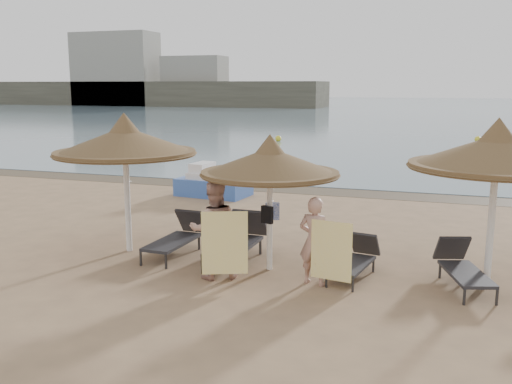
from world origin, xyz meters
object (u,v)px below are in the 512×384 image
at_px(lounger_near_right, 356,259).
at_px(person_left, 214,222).
at_px(palapa_right, 497,153).
at_px(lounger_near_left, 239,239).
at_px(palapa_left, 125,142).
at_px(lounger_far_left, 178,236).
at_px(person_right, 315,234).
at_px(pedal_boat, 213,184).
at_px(lounger_far_right, 462,266).
at_px(palapa_center, 270,162).

height_order(lounger_near_right, person_left, person_left).
xyz_separation_m(palapa_right, lounger_near_left, (-4.75, 0.01, -1.96)).
bearing_deg(person_left, lounger_near_right, 173.60).
relative_size(palapa_left, lounger_far_left, 1.56).
distance_m(lounger_near_right, person_right, 1.13).
xyz_separation_m(person_right, pedal_boat, (-4.95, 7.13, -0.54)).
xyz_separation_m(palapa_right, lounger_near_right, (-2.31, -0.27, -2.05)).
bearing_deg(lounger_far_right, lounger_far_left, 160.61).
bearing_deg(palapa_center, lounger_far_right, 3.76).
height_order(lounger_near_left, person_right, person_right).
relative_size(palapa_left, lounger_near_left, 1.43).
bearing_deg(lounger_near_left, lounger_far_left, -176.88).
relative_size(lounger_far_left, lounger_far_right, 1.04).
xyz_separation_m(lounger_near_left, person_left, (-0.03, -1.24, 0.65)).
xyz_separation_m(lounger_near_left, person_right, (1.80, -0.99, 0.51)).
bearing_deg(pedal_boat, lounger_far_right, -33.90).
relative_size(palapa_center, lounger_far_left, 1.38).
bearing_deg(palapa_center, palapa_right, 6.32).
bearing_deg(person_right, person_left, 17.16).
bearing_deg(person_left, person_right, 159.94).
relative_size(palapa_right, person_left, 1.41).
distance_m(palapa_left, person_left, 2.93).
height_order(lounger_near_right, pedal_boat, pedal_boat).
bearing_deg(lounger_far_left, lounger_near_left, 4.46).
height_order(palapa_center, lounger_far_left, palapa_center).
bearing_deg(palapa_left, palapa_center, -4.27).
distance_m(lounger_near_left, lounger_near_right, 2.45).
bearing_deg(person_left, lounger_far_right, 165.59).
bearing_deg(pedal_boat, person_right, -48.69).
relative_size(palapa_left, person_right, 1.61).
height_order(palapa_right, lounger_far_right, palapa_right).
distance_m(lounger_near_left, lounger_far_right, 4.31).
relative_size(palapa_right, lounger_far_left, 1.57).
bearing_deg(person_left, palapa_center, -163.86).
height_order(lounger_far_left, pedal_boat, pedal_boat).
relative_size(lounger_near_right, lounger_far_right, 0.92).
relative_size(palapa_left, pedal_boat, 1.26).
bearing_deg(person_left, lounger_far_left, -69.76).
distance_m(lounger_near_right, pedal_boat, 8.51).
bearing_deg(person_left, lounger_near_left, -119.11).
xyz_separation_m(person_left, person_right, (1.83, 0.24, -0.13)).
xyz_separation_m(lounger_near_right, lounger_far_right, (1.87, 0.06, 0.03)).
bearing_deg(person_right, pedal_boat, -45.63).
distance_m(palapa_right, lounger_far_right, 2.08).
height_order(palapa_right, pedal_boat, palapa_right).
distance_m(palapa_right, lounger_far_left, 6.42).
relative_size(palapa_center, lounger_near_left, 1.27).
bearing_deg(lounger_far_left, palapa_right, 2.92).
height_order(palapa_left, lounger_near_right, palapa_left).
distance_m(palapa_left, person_right, 4.55).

